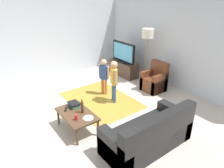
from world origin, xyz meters
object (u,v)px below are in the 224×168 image
at_px(floor_lamp, 148,36).
at_px(tv_stand, 123,69).
at_px(child_near_tv, 104,74).
at_px(armchair, 155,81).
at_px(tv, 123,53).
at_px(coffee_table, 77,115).
at_px(plate, 88,118).
at_px(tv_remote, 66,109).
at_px(soda_can, 76,117).
at_px(bottle, 82,107).
at_px(child_center, 114,78).
at_px(couch, 150,136).
at_px(book_stack, 74,104).

bearing_deg(floor_lamp, tv_stand, -170.85).
bearing_deg(child_near_tv, armchair, 63.28).
distance_m(tv, coffee_table, 3.53).
distance_m(armchair, plate, 2.87).
relative_size(armchair, tv_remote, 5.29).
bearing_deg(soda_can, bottle, 125.31).
bearing_deg(tv, bottle, -54.32).
height_order(tv, bottle, tv).
height_order(armchair, coffee_table, armchair).
xyz_separation_m(floor_lamp, coffee_table, (1.00, -3.07, -1.17)).
height_order(tv_stand, bottle, bottle).
bearing_deg(tv_remote, tv, 150.95).
bearing_deg(tv, plate, -51.02).
xyz_separation_m(floor_lamp, tv_remote, (0.72, -3.19, -1.11)).
distance_m(tv, floor_lamp, 1.18).
bearing_deg(tv_remote, child_center, 131.91).
relative_size(armchair, floor_lamp, 0.51).
bearing_deg(floor_lamp, tv, -169.62).
distance_m(child_center, soda_can, 1.74).
distance_m(armchair, child_near_tv, 1.62).
distance_m(child_near_tv, plate, 1.98).
height_order(child_center, bottle, child_center).
relative_size(child_near_tv, child_center, 0.92).
bearing_deg(couch, tv_stand, 147.99).
bearing_deg(plate, couch, 35.33).
bearing_deg(couch, armchair, 130.73).
height_order(floor_lamp, plate, floor_lamp).
distance_m(book_stack, tv_remote, 0.22).
xyz_separation_m(tv, soda_can, (2.17, -3.02, -0.37)).
bearing_deg(couch, child_near_tv, 165.78).
bearing_deg(tv_remote, floor_lamp, 134.83).
bearing_deg(tv_remote, coffee_table, 55.26).
height_order(tv_stand, couch, couch).
distance_m(child_near_tv, soda_can, 2.07).
bearing_deg(armchair, floor_lamp, 162.96).
distance_m(child_center, tv_remote, 1.59).
height_order(armchair, floor_lamp, floor_lamp).
height_order(armchair, bottle, armchair).
distance_m(floor_lamp, child_center, 1.91).
xyz_separation_m(book_stack, plate, (0.61, 0.01, -0.05)).
xyz_separation_m(tv, armchair, (1.57, -0.02, -0.55)).
xyz_separation_m(tv_stand, armchair, (1.57, -0.04, 0.05)).
distance_m(floor_lamp, tv_remote, 3.46).
height_order(bottle, plate, bottle).
bearing_deg(floor_lamp, couch, -43.13).
height_order(floor_lamp, coffee_table, floor_lamp).
bearing_deg(couch, coffee_table, -148.35).
relative_size(couch, coffee_table, 1.80).
bearing_deg(armchair, tv, 179.32).
bearing_deg(soda_can, plate, 65.50).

